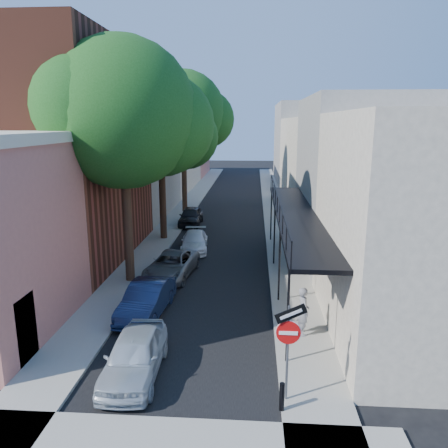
% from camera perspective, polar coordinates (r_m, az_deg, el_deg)
% --- Properties ---
extents(ground, '(160.00, 160.00, 0.00)m').
position_cam_1_polar(ground, '(12.64, -7.41, -24.15)').
color(ground, black).
rests_on(ground, ground).
extents(road_surface, '(6.00, 64.00, 0.01)m').
position_cam_1_polar(road_surface, '(40.61, 0.85, 2.32)').
color(road_surface, black).
rests_on(road_surface, ground).
extents(sidewalk_left, '(2.00, 64.00, 0.12)m').
position_cam_1_polar(sidewalk_left, '(41.01, -4.74, 2.46)').
color(sidewalk_left, gray).
rests_on(sidewalk_left, ground).
extents(sidewalk_right, '(2.00, 64.00, 0.12)m').
position_cam_1_polar(sidewalk_right, '(40.58, 6.51, 2.31)').
color(sidewalk_right, gray).
rests_on(sidewalk_right, ground).
extents(sidewalk_cross, '(12.00, 2.00, 0.12)m').
position_cam_1_polar(sidewalk_cross, '(11.84, -8.48, -26.81)').
color(sidewalk_cross, gray).
rests_on(sidewalk_cross, ground).
extents(buildings_left, '(10.10, 59.10, 12.00)m').
position_cam_1_polar(buildings_left, '(40.35, -12.70, 9.00)').
color(buildings_left, '#C87566').
rests_on(buildings_left, ground).
extents(buildings_right, '(9.80, 55.00, 10.00)m').
position_cam_1_polar(buildings_right, '(40.03, 13.93, 8.17)').
color(buildings_right, beige).
rests_on(buildings_right, ground).
extents(sign_post, '(0.89, 0.17, 2.99)m').
position_cam_1_polar(sign_post, '(12.21, 8.42, -14.31)').
color(sign_post, '#595B60').
rests_on(sign_post, ground).
extents(bollard, '(0.14, 0.14, 0.80)m').
position_cam_1_polar(bollard, '(12.57, 7.57, -21.46)').
color(bollard, black).
rests_on(bollard, sidewalk_right).
extents(oak_near, '(7.48, 6.80, 11.42)m').
position_cam_1_polar(oak_near, '(20.84, -11.76, 13.55)').
color(oak_near, '#301F13').
rests_on(oak_near, ground).
extents(oak_mid, '(6.60, 6.00, 10.20)m').
position_cam_1_polar(oak_mid, '(28.62, -7.44, 11.88)').
color(oak_mid, '#301F13').
rests_on(oak_mid, ground).
extents(oak_far, '(7.70, 7.00, 11.90)m').
position_cam_1_polar(oak_far, '(37.51, -4.62, 14.06)').
color(oak_far, '#301F13').
rests_on(oak_far, ground).
extents(parked_car_a, '(1.73, 4.04, 1.36)m').
position_cam_1_polar(parked_car_a, '(14.22, -11.60, -16.44)').
color(parked_car_a, '#AFB9C1').
rests_on(parked_car_a, ground).
extents(parked_car_b, '(1.74, 4.14, 1.33)m').
position_cam_1_polar(parked_car_b, '(18.13, -10.07, -9.68)').
color(parked_car_b, '#152141').
rests_on(parked_car_b, ground).
extents(parked_car_c, '(2.52, 4.58, 1.22)m').
position_cam_1_polar(parked_car_c, '(22.23, -6.86, -5.38)').
color(parked_car_c, slate).
rests_on(parked_car_c, ground).
extents(parked_car_d, '(1.88, 3.95, 1.11)m').
position_cam_1_polar(parked_car_d, '(26.64, -3.87, -2.29)').
color(parked_car_d, white).
rests_on(parked_car_d, ground).
extents(parked_car_e, '(1.64, 3.99, 1.35)m').
position_cam_1_polar(parked_car_e, '(33.26, -4.35, 1.03)').
color(parked_car_e, black).
rests_on(parked_car_e, ground).
extents(pedestrian, '(0.56, 0.73, 1.78)m').
position_cam_1_polar(pedestrian, '(16.26, 10.31, -11.12)').
color(pedestrian, gray).
rests_on(pedestrian, sidewalk_right).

